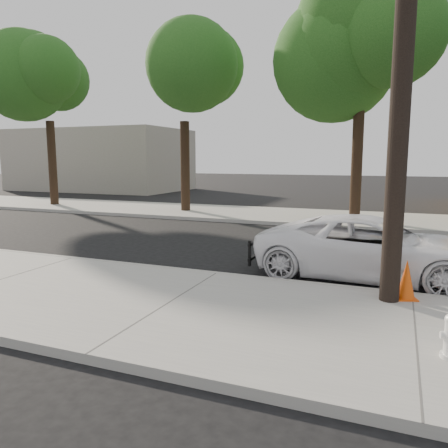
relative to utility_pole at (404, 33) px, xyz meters
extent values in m
plane|color=black|center=(-3.60, 2.70, -4.70)|extent=(120.00, 120.00, 0.00)
cube|color=gray|center=(-3.60, -1.60, -4.62)|extent=(90.00, 4.40, 0.15)
cube|color=gray|center=(-3.60, 11.20, -4.62)|extent=(90.00, 5.00, 0.15)
cube|color=#9E9B93|center=(-3.60, 0.60, -4.62)|extent=(90.00, 0.12, 0.16)
cube|color=gray|center=(-23.60, 22.70, -2.20)|extent=(14.00, 8.00, 5.00)
cylinder|color=black|center=(0.00, 0.00, -0.05)|extent=(0.34, 0.34, 9.00)
cylinder|color=black|center=(-17.60, 10.70, -2.30)|extent=(0.44, 0.44, 4.50)
sphere|color=#184A15|center=(-17.60, 10.70, 1.45)|extent=(4.50, 4.50, 4.50)
sphere|color=#184A15|center=(-17.00, 10.25, 2.65)|extent=(3.60, 3.60, 3.60)
cylinder|color=black|center=(-9.60, 10.90, -2.42)|extent=(0.44, 0.44, 4.25)
sphere|color=#184A15|center=(-9.60, 10.90, 1.10)|extent=(4.20, 4.20, 4.20)
sphere|color=#184A15|center=(-9.04, 10.48, 2.22)|extent=(3.36, 3.36, 3.36)
cylinder|color=black|center=(-1.60, 10.50, -2.17)|extent=(0.44, 0.44, 4.75)
sphere|color=#184A15|center=(-1.60, 10.50, 1.80)|extent=(4.80, 4.80, 4.80)
sphere|color=#184A15|center=(-0.96, 10.02, 3.08)|extent=(3.84, 3.84, 3.84)
imported|color=white|center=(-0.43, 1.93, -4.00)|extent=(5.14, 2.57, 1.40)
cube|color=#E54D0C|center=(0.27, 0.20, -4.54)|extent=(0.47, 0.47, 0.02)
cone|color=#E54D0C|center=(0.27, 0.20, -4.19)|extent=(0.41, 0.41, 0.72)
camera|label=1|loc=(0.06, -8.09, -2.03)|focal=35.00mm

